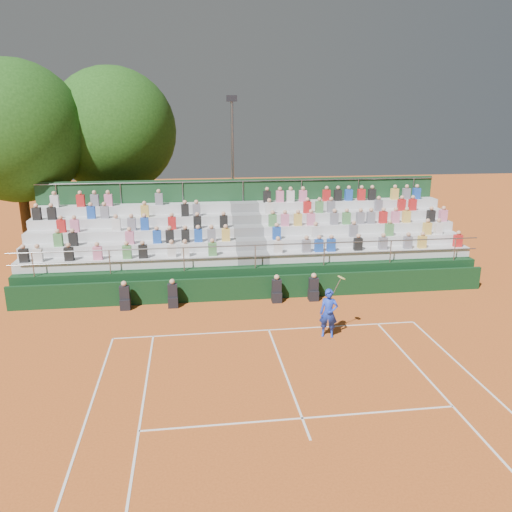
{
  "coord_description": "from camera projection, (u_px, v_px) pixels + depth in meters",
  "views": [
    {
      "loc": [
        -2.65,
        -16.39,
        7.51
      ],
      "look_at": [
        0.0,
        3.5,
        1.8
      ],
      "focal_mm": 35.0,
      "sensor_mm": 36.0,
      "label": 1
    }
  ],
  "objects": [
    {
      "name": "line_officials",
      "position": [
        223.0,
        293.0,
        20.32
      ],
      "size": [
        8.09,
        0.4,
        1.19
      ],
      "color": "black",
      "rests_on": "ground"
    },
    {
      "name": "floodlight_mast",
      "position": [
        233.0,
        159.0,
        29.46
      ],
      "size": [
        0.6,
        0.25,
        8.56
      ],
      "color": "gray",
      "rests_on": "ground"
    },
    {
      "name": "courtside_wall",
      "position": [
        257.0,
        288.0,
        20.93
      ],
      "size": [
        20.0,
        0.15,
        1.0
      ],
      "primitive_type": "cube",
      "color": "black",
      "rests_on": "ground"
    },
    {
      "name": "ground",
      "position": [
        269.0,
        330.0,
        18.02
      ],
      "size": [
        90.0,
        90.0,
        0.0
      ],
      "primitive_type": "plane",
      "color": "#C65B21",
      "rests_on": "ground"
    },
    {
      "name": "tree_east",
      "position": [
        113.0,
        131.0,
        27.69
      ],
      "size": [
        6.93,
        6.93,
        10.08
      ],
      "color": "#3B2915",
      "rests_on": "ground"
    },
    {
      "name": "grandstand",
      "position": [
        248.0,
        254.0,
        23.86
      ],
      "size": [
        20.0,
        5.2,
        4.4
      ],
      "color": "black",
      "rests_on": "ground"
    },
    {
      "name": "tree_west",
      "position": [
        15.0,
        132.0,
        24.95
      ],
      "size": [
        7.05,
        7.05,
        10.2
      ],
      "color": "#3B2915",
      "rests_on": "ground"
    },
    {
      "name": "tennis_player",
      "position": [
        329.0,
        313.0,
        17.29
      ],
      "size": [
        0.9,
        0.59,
        2.22
      ],
      "color": "blue",
      "rests_on": "ground"
    }
  ]
}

